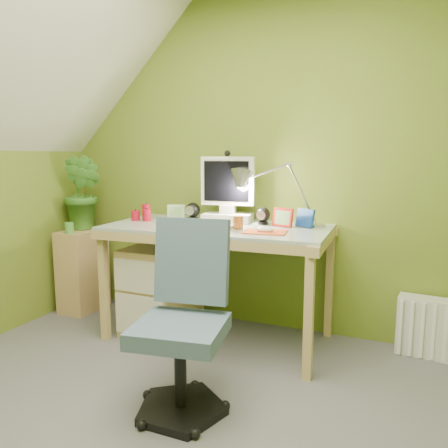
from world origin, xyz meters
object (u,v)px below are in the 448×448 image
at_px(desk, 218,282).
at_px(radiator, 429,327).
at_px(monitor, 228,184).
at_px(desk_lamp, 290,180).
at_px(potted_plant, 83,193).
at_px(side_ledge, 83,270).
at_px(task_chair, 180,329).

bearing_deg(desk, radiator, 9.16).
bearing_deg(monitor, desk_lamp, -8.83).
bearing_deg(radiator, potted_plant, -171.89).
bearing_deg(side_ledge, potted_plant, 90.00).
bearing_deg(desk_lamp, task_chair, -106.67).
height_order(side_ledge, potted_plant, potted_plant).
distance_m(desk, task_chair, 0.93).
height_order(desk, potted_plant, potted_plant).
xyz_separation_m(monitor, side_ledge, (-1.25, -0.09, -0.73)).
relative_size(monitor, potted_plant, 0.89).
xyz_separation_m(desk, desk_lamp, (0.45, 0.18, 0.71)).
bearing_deg(monitor, desk, -98.83).
relative_size(monitor, radiator, 1.43).
xyz_separation_m(side_ledge, task_chair, (1.46, -0.99, 0.10)).
relative_size(monitor, side_ledge, 0.80).
bearing_deg(potted_plant, side_ledge, -90.00).
xyz_separation_m(desk_lamp, potted_plant, (-1.70, -0.04, -0.14)).
height_order(potted_plant, radiator, potted_plant).
relative_size(side_ledge, radiator, 1.78).
xyz_separation_m(side_ledge, potted_plant, (0.00, 0.05, 0.63)).
bearing_deg(potted_plant, radiator, 2.94).
bearing_deg(monitor, radiator, -5.00).
distance_m(side_ledge, potted_plant, 0.64).
bearing_deg(side_ledge, monitor, 4.27).
distance_m(desk, monitor, 0.69).
height_order(desk, desk_lamp, desk_lamp).
distance_m(desk, potted_plant, 1.38).
relative_size(potted_plant, radiator, 1.61).
bearing_deg(side_ledge, desk, -3.94).
distance_m(side_ledge, radiator, 2.61).
xyz_separation_m(monitor, potted_plant, (-1.25, -0.04, -0.10)).
height_order(monitor, desk_lamp, desk_lamp).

